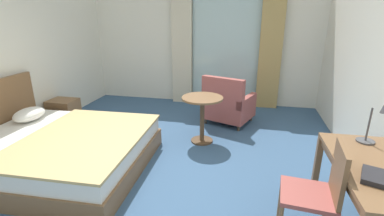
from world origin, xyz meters
TOP-DOWN VIEW (x-y plane):
  - ground at (0.00, 0.00)m, footprint 5.63×6.84m
  - wall_back at (0.00, 3.16)m, footprint 5.23×0.12m
  - balcony_glass_door at (0.50, 3.08)m, footprint 1.44×0.02m
  - curtain_panel_left at (-0.45, 2.98)m, footprint 0.44×0.10m
  - curtain_panel_right at (1.44, 2.98)m, footprint 0.46×0.10m
  - bed at (-1.36, -0.20)m, footprint 2.29×1.98m
  - nightstand at (-2.20, 1.13)m, footprint 0.47×0.40m
  - writing_desk at (2.15, -0.72)m, footprint 0.66×1.27m
  - desk_chair at (1.71, -0.81)m, footprint 0.49×0.48m
  - desk_lamp at (2.29, -0.26)m, footprint 0.27×0.18m
  - closed_book at (2.05, -0.94)m, footprint 0.27×0.31m
  - armchair_by_window at (0.70, 1.85)m, footprint 0.98×0.94m
  - round_cafe_table at (0.38, 0.97)m, footprint 0.63×0.63m

SIDE VIEW (x-z plane):
  - ground at x=0.00m, z-range -0.10..0.00m
  - nightstand at x=-2.20m, z-range 0.00..0.48m
  - bed at x=-1.36m, z-range -0.27..0.79m
  - armchair_by_window at x=0.70m, z-range -0.10..0.80m
  - desk_chair at x=1.71m, z-range 0.05..0.98m
  - round_cafe_table at x=0.38m, z-range 0.17..0.91m
  - writing_desk at x=2.15m, z-range 0.28..1.03m
  - closed_book at x=2.05m, z-range 0.75..0.79m
  - desk_lamp at x=2.29m, z-range 0.82..1.27m
  - balcony_glass_door at x=0.50m, z-range 0.00..2.39m
  - curtain_panel_left at x=-0.45m, z-range 0.00..2.55m
  - curtain_panel_right at x=1.44m, z-range 0.00..2.55m
  - wall_back at x=0.00m, z-range 0.00..2.72m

